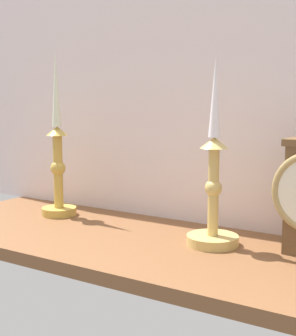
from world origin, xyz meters
TOP-DOWN VIEW (x-y plane):
  - ground_plane at (0.00, 0.00)cm, footprint 100.00×36.00cm
  - back_wall at (0.00, 18.50)cm, footprint 120.00×2.00cm
  - candlestick_tall_left at (13.65, 4.44)cm, footprint 9.60×9.60cm
  - candlestick_tall_center at (-26.43, 6.79)cm, footprint 7.94×7.94cm

SIDE VIEW (x-z plane):
  - ground_plane at x=0.00cm, z-range -2.40..0.00cm
  - candlestick_tall_left at x=13.65cm, z-range -6.65..27.66cm
  - candlestick_tall_center at x=-26.43cm, z-range -6.21..31.05cm
  - back_wall at x=0.00cm, z-range 0.00..65.00cm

